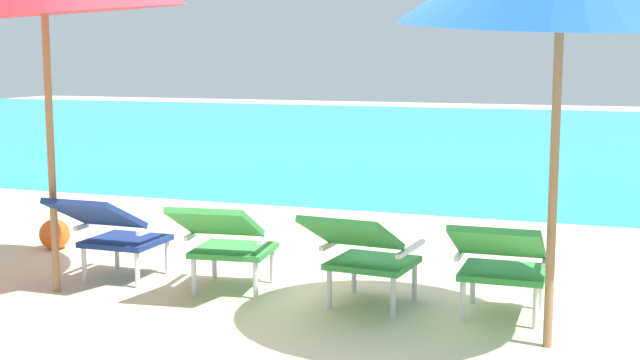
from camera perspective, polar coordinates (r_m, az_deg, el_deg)
ground_plane at (r=9.54m, az=6.94°, el=-1.68°), size 40.00×40.00×0.00m
ocean_band at (r=17.81m, az=12.97°, el=2.79°), size 40.00×18.00×0.01m
lounge_chair_far_left at (r=6.37m, az=-13.51°, el=-3.14°), size 0.55×0.88×0.68m
lounge_chair_near_left at (r=5.92m, az=-6.22°, el=-3.80°), size 0.64×0.93×0.68m
lounge_chair_near_right at (r=5.54m, az=2.85°, el=-4.60°), size 0.61×0.92×0.68m
lounge_chair_far_right at (r=5.40m, az=11.79°, el=-5.11°), size 0.56×0.88×0.68m
beach_ball at (r=7.68m, az=-17.05°, el=-3.43°), size 0.26×0.26×0.26m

